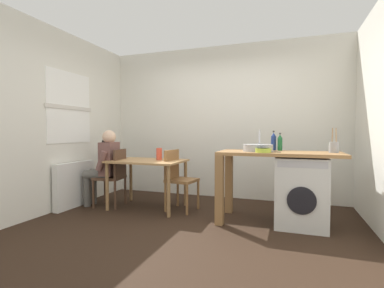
# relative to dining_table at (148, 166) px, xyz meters

# --- Properties ---
(ground_plane) EXTENTS (5.46, 5.46, 0.00)m
(ground_plane) POSITION_rel_dining_table_xyz_m (0.91, -0.61, -0.64)
(ground_plane) COLOR black
(wall_back) EXTENTS (4.60, 0.10, 2.70)m
(wall_back) POSITION_rel_dining_table_xyz_m (0.91, 1.14, 0.71)
(wall_back) COLOR silver
(wall_back) RESTS_ON ground_plane
(wall_window_side) EXTENTS (0.12, 3.80, 2.70)m
(wall_window_side) POSITION_rel_dining_table_xyz_m (-1.24, -0.61, 0.71)
(wall_window_side) COLOR silver
(wall_window_side) RESTS_ON ground_plane
(radiator) EXTENTS (0.10, 0.80, 0.70)m
(radiator) POSITION_rel_dining_table_xyz_m (-1.11, -0.31, -0.29)
(radiator) COLOR white
(radiator) RESTS_ON ground_plane
(dining_table) EXTENTS (1.10, 0.76, 0.74)m
(dining_table) POSITION_rel_dining_table_xyz_m (0.00, 0.00, 0.00)
(dining_table) COLOR tan
(dining_table) RESTS_ON ground_plane
(chair_person_seat) EXTENTS (0.45, 0.45, 0.90)m
(chair_person_seat) POSITION_rel_dining_table_xyz_m (-0.55, -0.09, -0.14)
(chair_person_seat) COLOR #4C3323
(chair_person_seat) RESTS_ON ground_plane
(chair_opposite) EXTENTS (0.45, 0.45, 0.90)m
(chair_opposite) POSITION_rel_dining_table_xyz_m (0.48, 0.06, -0.14)
(chair_opposite) COLOR olive
(chair_opposite) RESTS_ON ground_plane
(seated_person) EXTENTS (0.53, 0.53, 1.20)m
(seated_person) POSITION_rel_dining_table_xyz_m (-0.71, -0.11, 0.03)
(seated_person) COLOR #595651
(seated_person) RESTS_ON ground_plane
(kitchen_counter) EXTENTS (1.50, 0.68, 0.92)m
(kitchen_counter) POSITION_rel_dining_table_xyz_m (1.72, -0.12, 0.12)
(kitchen_counter) COLOR #9E7042
(kitchen_counter) RESTS_ON ground_plane
(washing_machine) EXTENTS (0.60, 0.61, 0.86)m
(washing_machine) POSITION_rel_dining_table_xyz_m (2.20, -0.12, -0.21)
(washing_machine) COLOR silver
(washing_machine) RESTS_ON ground_plane
(sink_basin) EXTENTS (0.38, 0.38, 0.09)m
(sink_basin) POSITION_rel_dining_table_xyz_m (1.67, -0.12, 0.32)
(sink_basin) COLOR #9EA0A5
(sink_basin) RESTS_ON kitchen_counter
(tap) EXTENTS (0.02, 0.02, 0.28)m
(tap) POSITION_rel_dining_table_xyz_m (1.67, 0.06, 0.42)
(tap) COLOR #B2B2B7
(tap) RESTS_ON kitchen_counter
(bottle_tall_green) EXTENTS (0.07, 0.07, 0.27)m
(bottle_tall_green) POSITION_rel_dining_table_xyz_m (1.85, 0.15, 0.40)
(bottle_tall_green) COLOR navy
(bottle_tall_green) RESTS_ON kitchen_counter
(bottle_squat_brown) EXTENTS (0.06, 0.06, 0.24)m
(bottle_squat_brown) POSITION_rel_dining_table_xyz_m (1.94, 0.11, 0.38)
(bottle_squat_brown) COLOR #19592D
(bottle_squat_brown) RESTS_ON kitchen_counter
(mixing_bowl) EXTENTS (0.19, 0.19, 0.05)m
(mixing_bowl) POSITION_rel_dining_table_xyz_m (1.76, -0.32, 0.31)
(mixing_bowl) COLOR #A8C63D
(mixing_bowl) RESTS_ON kitchen_counter
(utensil_crock) EXTENTS (0.11, 0.11, 0.30)m
(utensil_crock) POSITION_rel_dining_table_xyz_m (2.56, -0.07, 0.35)
(utensil_crock) COLOR gray
(utensil_crock) RESTS_ON kitchen_counter
(vase) EXTENTS (0.09, 0.09, 0.18)m
(vase) POSITION_rel_dining_table_xyz_m (0.15, 0.10, 0.19)
(vase) COLOR #D84C38
(vase) RESTS_ON dining_table
(scissors) EXTENTS (0.15, 0.06, 0.01)m
(scissors) POSITION_rel_dining_table_xyz_m (1.88, -0.22, 0.28)
(scissors) COLOR #B2B2B7
(scissors) RESTS_ON kitchen_counter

